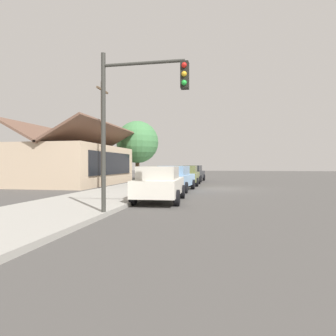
# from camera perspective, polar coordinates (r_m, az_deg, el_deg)

# --- Properties ---
(ground_plane) EXTENTS (120.00, 120.00, 0.00)m
(ground_plane) POSITION_cam_1_polar(r_m,az_deg,el_deg) (20.52, 10.27, -4.01)
(ground_plane) COLOR #4C4947
(sidewalk_curb) EXTENTS (60.00, 4.20, 0.16)m
(sidewalk_curb) POSITION_cam_1_polar(r_m,az_deg,el_deg) (21.30, -5.00, -3.61)
(sidewalk_curb) COLOR #A3A099
(sidewalk_curb) RESTS_ON ground
(car_ivory) EXTENTS (4.46, 2.20, 1.59)m
(car_ivory) POSITION_cam_1_polar(r_m,az_deg,el_deg) (13.13, -1.63, -3.07)
(car_ivory) COLOR silver
(car_ivory) RESTS_ON ground
(car_skyblue) EXTENTS (4.69, 2.17, 1.59)m
(car_skyblue) POSITION_cam_1_polar(r_m,az_deg,el_deg) (18.50, 1.46, -1.98)
(car_skyblue) COLOR #8CB7E0
(car_skyblue) RESTS_ON ground
(car_olive) EXTENTS (4.67, 2.16, 1.59)m
(car_olive) POSITION_cam_1_polar(r_m,az_deg,el_deg) (23.77, 3.61, -1.39)
(car_olive) COLOR olive
(car_olive) RESTS_ON ground
(car_charcoal) EXTENTS (4.91, 2.10, 1.59)m
(car_charcoal) POSITION_cam_1_polar(r_m,az_deg,el_deg) (29.23, 4.99, -1.01)
(car_charcoal) COLOR #2D3035
(car_charcoal) RESTS_ON ground
(storefront_building) EXTENTS (11.45, 6.55, 5.00)m
(storefront_building) POSITION_cam_1_polar(r_m,az_deg,el_deg) (25.88, -17.27, 0.82)
(storefront_building) COLOR #CCB293
(storefront_building) RESTS_ON ground
(shade_tree) EXTENTS (4.58, 4.58, 6.42)m
(shade_tree) POSITION_cam_1_polar(r_m,az_deg,el_deg) (32.16, -5.98, 5.02)
(shade_tree) COLOR brown
(shade_tree) RESTS_ON ground
(traffic_light_main) EXTENTS (0.37, 2.79, 5.20)m
(traffic_light_main) POSITION_cam_1_polar(r_m,az_deg,el_deg) (9.33, -6.36, 11.93)
(traffic_light_main) COLOR #383833
(traffic_light_main) RESTS_ON ground
(utility_pole_wooden) EXTENTS (1.80, 0.24, 7.50)m
(utility_pole_wooden) POSITION_cam_1_polar(r_m,az_deg,el_deg) (21.22, -12.62, 6.76)
(utility_pole_wooden) COLOR brown
(utility_pole_wooden) RESTS_ON ground
(fire_hydrant_red) EXTENTS (0.22, 0.22, 0.71)m
(fire_hydrant_red) POSITION_cam_1_polar(r_m,az_deg,el_deg) (25.41, 0.83, -1.98)
(fire_hydrant_red) COLOR red
(fire_hydrant_red) RESTS_ON sidewalk_curb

